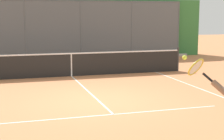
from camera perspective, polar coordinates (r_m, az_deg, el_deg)
ground_plane at (r=10.41m, az=-2.18°, el=-4.97°), size 60.00×60.00×0.00m
court_line_markings at (r=8.85m, az=0.57°, el=-7.44°), size 7.54×10.76×0.01m
fence_backdrop at (r=20.35m, az=-9.62°, el=6.46°), size 18.09×1.37×3.39m
tennis_net at (r=14.56m, az=-6.55°, el=0.92°), size 9.69×0.09×1.07m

